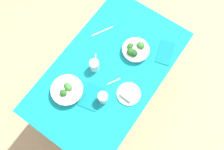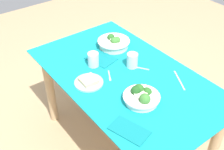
{
  "view_description": "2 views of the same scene",
  "coord_description": "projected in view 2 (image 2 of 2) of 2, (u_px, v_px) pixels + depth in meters",
  "views": [
    {
      "loc": [
        0.57,
        0.44,
        2.57
      ],
      "look_at": [
        0.03,
        0.05,
        0.74
      ],
      "focal_mm": 39.84,
      "sensor_mm": 36.0,
      "label": 1
    },
    {
      "loc": [
        -1.16,
        0.99,
        1.88
      ],
      "look_at": [
        0.02,
        0.09,
        0.74
      ],
      "focal_mm": 45.79,
      "sensor_mm": 36.0,
      "label": 2
    }
  ],
  "objects": [
    {
      "name": "broccoli_bowl_near",
      "position": [
        114.0,
        43.0,
        2.18
      ],
      "size": [
        0.25,
        0.25,
        0.1
      ],
      "color": "silver",
      "rests_on": "dining_table"
    },
    {
      "name": "fork_by_far_bowl",
      "position": [
        109.0,
        76.0,
        1.91
      ],
      "size": [
        0.1,
        0.06,
        0.0
      ],
      "rotation": [
        0.0,
        0.0,
        2.62
      ],
      "color": "#B7B7BC",
      "rests_on": "dining_table"
    },
    {
      "name": "napkin_folded_upper",
      "position": [
        129.0,
        130.0,
        1.53
      ],
      "size": [
        0.24,
        0.18,
        0.01
      ],
      "primitive_type": "cube",
      "rotation": [
        0.0,
        0.0,
        0.29
      ],
      "color": "#0F777D",
      "rests_on": "dining_table"
    },
    {
      "name": "dining_table",
      "position": [
        125.0,
        88.0,
        1.99
      ],
      "size": [
        1.38,
        0.81,
        0.71
      ],
      "color": "teal",
      "rests_on": "ground_plane"
    },
    {
      "name": "bread_side_plate",
      "position": [
        89.0,
        82.0,
        1.84
      ],
      "size": [
        0.19,
        0.19,
        0.04
      ],
      "color": "#99C6D1",
      "rests_on": "dining_table"
    },
    {
      "name": "napkin_folded_lower",
      "position": [
        101.0,
        59.0,
        2.07
      ],
      "size": [
        0.23,
        0.2,
        0.01
      ],
      "primitive_type": "cube",
      "rotation": [
        0.0,
        0.0,
        0.23
      ],
      "color": "#0F777D",
      "rests_on": "dining_table"
    },
    {
      "name": "water_glass_side",
      "position": [
        93.0,
        59.0,
        1.98
      ],
      "size": [
        0.08,
        0.08,
        0.1
      ],
      "primitive_type": "cylinder",
      "color": "silver",
      "rests_on": "dining_table"
    },
    {
      "name": "water_glass_center",
      "position": [
        132.0,
        60.0,
        1.97
      ],
      "size": [
        0.08,
        0.08,
        0.1
      ],
      "primitive_type": "cylinder",
      "color": "silver",
      "rests_on": "dining_table"
    },
    {
      "name": "table_knife_left",
      "position": [
        179.0,
        80.0,
        1.88
      ],
      "size": [
        0.18,
        0.11,
        0.0
      ],
      "primitive_type": "cube",
      "rotation": [
        0.0,
        0.0,
        5.78
      ],
      "color": "#B7B7BC",
      "rests_on": "dining_table"
    },
    {
      "name": "ground_plane",
      "position": [
        123.0,
        143.0,
        2.36
      ],
      "size": [
        6.0,
        6.0,
        0.0
      ],
      "primitive_type": "plane",
      "color": "tan"
    },
    {
      "name": "broccoli_bowl_far",
      "position": [
        142.0,
        96.0,
        1.7
      ],
      "size": [
        0.22,
        0.22,
        0.09
      ],
      "color": "white",
      "rests_on": "dining_table"
    },
    {
      "name": "fork_by_near_bowl",
      "position": [
        141.0,
        68.0,
        1.98
      ],
      "size": [
        0.09,
        0.07,
        0.0
      ],
      "rotation": [
        0.0,
        0.0,
        0.6
      ],
      "color": "#B7B7BC",
      "rests_on": "dining_table"
    }
  ]
}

